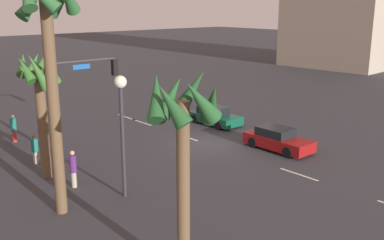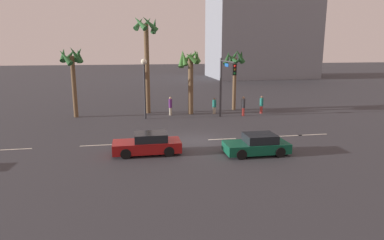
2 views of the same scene
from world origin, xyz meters
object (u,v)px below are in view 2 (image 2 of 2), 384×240
object	(u,v)px
streetlamp	(144,77)
pedestrian_1	(214,106)
building_2	(262,9)
pedestrian_2	(170,106)
palm_tree_0	(72,64)
palm_tree_1	(234,64)
car_1	(148,144)
traffic_signal	(225,79)
car_0	(257,145)
palm_tree_2	(147,44)
pedestrian_3	(243,106)
pedestrian_0	(261,104)
palm_tree_3	(190,66)

from	to	relation	value
streetlamp	pedestrian_1	world-z (taller)	streetlamp
building_2	pedestrian_2	bearing A→B (deg)	-122.85
palm_tree_0	palm_tree_1	distance (m)	16.20
car_1	traffic_signal	bearing A→B (deg)	50.07
car_0	palm_tree_1	size ratio (longest dim) A/B	0.62
car_0	palm_tree_2	world-z (taller)	palm_tree_2
pedestrian_1	pedestrian_3	bearing A→B (deg)	-30.78
car_1	pedestrian_0	size ratio (longest dim) A/B	2.38
pedestrian_1	palm_tree_2	distance (m)	9.08
pedestrian_1	palm_tree_1	xyz separation A→B (m)	(2.59, 1.84, 4.04)
car_1	palm_tree_0	world-z (taller)	palm_tree_0
pedestrian_0	car_0	bearing A→B (deg)	-112.71
pedestrian_0	palm_tree_0	world-z (taller)	palm_tree_0
car_1	palm_tree_1	size ratio (longest dim) A/B	0.66
building_2	streetlamp	bearing A→B (deg)	-124.57
traffic_signal	pedestrian_0	size ratio (longest dim) A/B	3.15
car_1	pedestrian_0	world-z (taller)	pedestrian_0
car_1	traffic_signal	distance (m)	12.26
palm_tree_1	palm_tree_2	distance (m)	9.38
streetlamp	pedestrian_2	xyz separation A→B (m)	(2.52, 1.25, -2.99)
traffic_signal	pedestrian_3	distance (m)	3.90
car_0	palm_tree_3	bearing A→B (deg)	97.84
car_0	pedestrian_3	world-z (taller)	pedestrian_3
car_1	pedestrian_1	bearing A→B (deg)	58.65
pedestrian_2	traffic_signal	bearing A→B (deg)	-31.71
pedestrian_2	building_2	distance (m)	48.72
building_2	pedestrian_1	bearing A→B (deg)	-117.99
car_0	pedestrian_1	world-z (taller)	pedestrian_1
pedestrian_0	pedestrian_1	bearing A→B (deg)	172.77
pedestrian_0	pedestrian_2	distance (m)	9.29
pedestrian_2	palm_tree_1	xyz separation A→B (m)	(7.06, 1.87, 3.90)
car_0	palm_tree_0	bearing A→B (deg)	132.87
palm_tree_0	palm_tree_2	xyz separation A→B (m)	(7.00, 0.85, 1.79)
car_0	palm_tree_1	world-z (taller)	palm_tree_1
palm_tree_3	palm_tree_0	bearing A→B (deg)	178.57
pedestrian_0	palm_tree_2	bearing A→B (deg)	169.19
traffic_signal	palm_tree_0	xyz separation A→B (m)	(-13.84, 3.67, 1.29)
car_0	palm_tree_0	xyz separation A→B (m)	(-13.04, 14.05, 4.52)
pedestrian_0	palm_tree_1	distance (m)	5.14
streetlamp	palm_tree_0	bearing A→B (deg)	163.18
streetlamp	pedestrian_0	distance (m)	12.19
pedestrian_2	pedestrian_3	xyz separation A→B (m)	(7.02, -1.49, 0.03)
car_1	pedestrian_1	distance (m)	14.10
pedestrian_2	pedestrian_3	world-z (taller)	pedestrian_3
pedestrian_0	pedestrian_1	distance (m)	4.83
streetlamp	palm_tree_2	xyz separation A→B (m)	(0.42, 2.84, 2.93)
palm_tree_2	building_2	world-z (taller)	building_2
building_2	car_0	bearing A→B (deg)	-112.34
building_2	palm_tree_3	bearing A→B (deg)	-120.97
car_0	streetlamp	distance (m)	14.09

